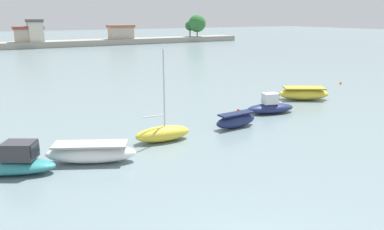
{
  "coord_description": "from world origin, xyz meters",
  "views": [
    {
      "loc": [
        -6.2,
        -6.6,
        7.62
      ],
      "look_at": [
        5.47,
        13.39,
        1.2
      ],
      "focal_mm": 33.53,
      "sensor_mm": 36.0,
      "label": 1
    }
  ],
  "objects_px": {
    "moored_boat_6": "(304,94)",
    "moored_boat_2": "(91,153)",
    "moored_boat_3": "(163,133)",
    "mooring_buoy_1": "(238,110)",
    "moored_boat_5": "(270,107)",
    "mooring_buoy_0": "(341,83)",
    "moored_boat_1": "(6,163)",
    "moored_boat_4": "(236,120)"
  },
  "relations": [
    {
      "from": "moored_boat_2",
      "to": "moored_boat_4",
      "type": "xyz_separation_m",
      "value": [
        10.49,
        1.07,
        -0.0
      ]
    },
    {
      "from": "moored_boat_5",
      "to": "moored_boat_2",
      "type": "bearing_deg",
      "value": -155.14
    },
    {
      "from": "moored_boat_6",
      "to": "moored_boat_3",
      "type": "bearing_deg",
      "value": -135.22
    },
    {
      "from": "mooring_buoy_0",
      "to": "mooring_buoy_1",
      "type": "bearing_deg",
      "value": -167.2
    },
    {
      "from": "moored_boat_2",
      "to": "moored_boat_6",
      "type": "relative_size",
      "value": 1.01
    },
    {
      "from": "moored_boat_1",
      "to": "mooring_buoy_0",
      "type": "distance_m",
      "value": 35.98
    },
    {
      "from": "moored_boat_6",
      "to": "moored_boat_5",
      "type": "bearing_deg",
      "value": -128.98
    },
    {
      "from": "moored_boat_4",
      "to": "moored_boat_5",
      "type": "height_order",
      "value": "moored_boat_5"
    },
    {
      "from": "moored_boat_6",
      "to": "mooring_buoy_1",
      "type": "xyz_separation_m",
      "value": [
        -8.09,
        -0.59,
        -0.43
      ]
    },
    {
      "from": "moored_boat_2",
      "to": "mooring_buoy_1",
      "type": "bearing_deg",
      "value": 45.12
    },
    {
      "from": "moored_boat_2",
      "to": "mooring_buoy_0",
      "type": "xyz_separation_m",
      "value": [
        31.12,
        8.38,
        -0.38
      ]
    },
    {
      "from": "moored_boat_1",
      "to": "moored_boat_3",
      "type": "bearing_deg",
      "value": 32.51
    },
    {
      "from": "moored_boat_5",
      "to": "moored_boat_1",
      "type": "bearing_deg",
      "value": -159.4
    },
    {
      "from": "moored_boat_5",
      "to": "mooring_buoy_0",
      "type": "xyz_separation_m",
      "value": [
        15.86,
        5.59,
        -0.38
      ]
    },
    {
      "from": "moored_boat_6",
      "to": "moored_boat_2",
      "type": "bearing_deg",
      "value": -135.29
    },
    {
      "from": "moored_boat_3",
      "to": "mooring_buoy_0",
      "type": "height_order",
      "value": "moored_boat_3"
    },
    {
      "from": "mooring_buoy_0",
      "to": "moored_boat_1",
      "type": "bearing_deg",
      "value": -167.72
    },
    {
      "from": "moored_boat_1",
      "to": "moored_boat_2",
      "type": "distance_m",
      "value": 4.1
    },
    {
      "from": "moored_boat_3",
      "to": "moored_boat_4",
      "type": "bearing_deg",
      "value": 5.73
    },
    {
      "from": "moored_boat_4",
      "to": "mooring_buoy_1",
      "type": "xyz_separation_m",
      "value": [
        2.71,
        3.23,
        -0.37
      ]
    },
    {
      "from": "moored_boat_6",
      "to": "mooring_buoy_0",
      "type": "xyz_separation_m",
      "value": [
        9.82,
        3.48,
        -0.43
      ]
    },
    {
      "from": "moored_boat_3",
      "to": "mooring_buoy_0",
      "type": "xyz_separation_m",
      "value": [
        26.32,
        7.3,
        -0.38
      ]
    },
    {
      "from": "moored_boat_1",
      "to": "mooring_buoy_0",
      "type": "height_order",
      "value": "moored_boat_1"
    },
    {
      "from": "moored_boat_4",
      "to": "mooring_buoy_1",
      "type": "distance_m",
      "value": 4.23
    },
    {
      "from": "moored_boat_3",
      "to": "moored_boat_5",
      "type": "distance_m",
      "value": 10.6
    },
    {
      "from": "moored_boat_5",
      "to": "mooring_buoy_1",
      "type": "height_order",
      "value": "moored_boat_5"
    },
    {
      "from": "mooring_buoy_1",
      "to": "mooring_buoy_0",
      "type": "bearing_deg",
      "value": 12.8
    },
    {
      "from": "moored_boat_3",
      "to": "mooring_buoy_1",
      "type": "distance_m",
      "value": 9.01
    },
    {
      "from": "mooring_buoy_0",
      "to": "mooring_buoy_1",
      "type": "distance_m",
      "value": 18.37
    },
    {
      "from": "moored_boat_2",
      "to": "moored_boat_4",
      "type": "height_order",
      "value": "moored_boat_2"
    },
    {
      "from": "moored_boat_2",
      "to": "mooring_buoy_0",
      "type": "distance_m",
      "value": 32.23
    },
    {
      "from": "moored_boat_2",
      "to": "mooring_buoy_0",
      "type": "bearing_deg",
      "value": 42.12
    },
    {
      "from": "moored_boat_3",
      "to": "mooring_buoy_1",
      "type": "xyz_separation_m",
      "value": [
        8.41,
        3.23,
        -0.38
      ]
    },
    {
      "from": "moored_boat_2",
      "to": "moored_boat_1",
      "type": "bearing_deg",
      "value": -163.15
    },
    {
      "from": "moored_boat_1",
      "to": "moored_boat_6",
      "type": "distance_m",
      "value": 25.67
    },
    {
      "from": "moored_boat_5",
      "to": "mooring_buoy_1",
      "type": "bearing_deg",
      "value": 158.04
    },
    {
      "from": "mooring_buoy_1",
      "to": "moored_boat_1",
      "type": "bearing_deg",
      "value": -168.26
    },
    {
      "from": "moored_boat_4",
      "to": "mooring_buoy_0",
      "type": "xyz_separation_m",
      "value": [
        20.62,
        7.31,
        -0.37
      ]
    },
    {
      "from": "moored_boat_3",
      "to": "moored_boat_4",
      "type": "height_order",
      "value": "moored_boat_3"
    },
    {
      "from": "moored_boat_5",
      "to": "mooring_buoy_0",
      "type": "bearing_deg",
      "value": 33.9
    },
    {
      "from": "moored_boat_2",
      "to": "moored_boat_6",
      "type": "bearing_deg",
      "value": 40.01
    },
    {
      "from": "moored_boat_3",
      "to": "mooring_buoy_1",
      "type": "bearing_deg",
      "value": 26.81
    }
  ]
}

